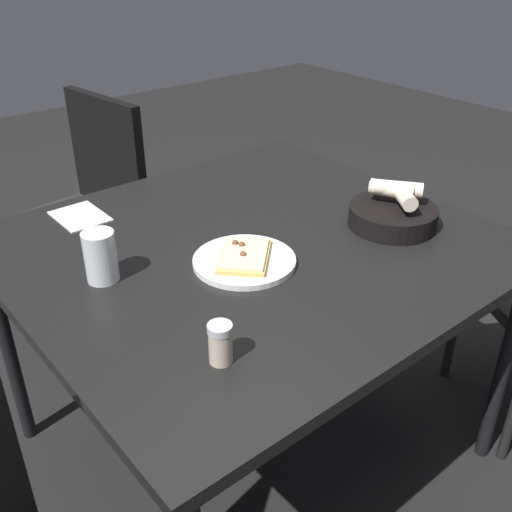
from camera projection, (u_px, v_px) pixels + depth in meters
The scene contains 8 objects.
ground at pixel (252, 442), 1.85m from camera, with size 8.00×8.00×0.00m, color black.
dining_table at pixel (251, 259), 1.52m from camera, with size 1.07×1.16×0.71m.
pizza_plate at pixel (244, 259), 1.39m from camera, with size 0.24×0.24×0.04m.
bread_basket at pixel (393, 212), 1.56m from camera, with size 0.23×0.23×0.12m.
beer_glass at pixel (101, 259), 1.31m from camera, with size 0.07×0.07×0.12m.
pepper_shaker at pixel (220, 345), 1.07m from camera, with size 0.05×0.05×0.08m.
napkin at pixel (80, 216), 1.62m from camera, with size 0.16×0.12×0.00m.
chair_far at pixel (86, 203), 2.20m from camera, with size 0.49×0.49×0.88m.
Camera 1 is at (-1.02, 0.83, 1.42)m, focal length 41.52 mm.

